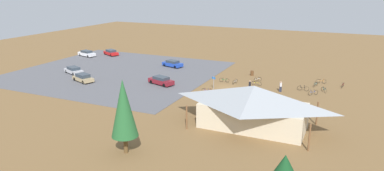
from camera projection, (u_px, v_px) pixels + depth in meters
ground at (226, 88)px, 58.98m from camera, size 160.00×160.00×0.00m
parking_lot_asphalt at (117, 72)px, 69.40m from camera, size 37.27×34.92×0.05m
bike_pavilion at (253, 104)px, 42.07m from camera, size 14.22×8.04×5.16m
trash_bin at (252, 73)px, 66.54m from camera, size 0.60×0.60×0.90m
lot_sign at (214, 81)px, 57.61m from camera, size 0.56×0.08×2.20m
pine_far_west at (124, 108)px, 35.04m from camera, size 2.71×2.71×7.79m
bicycle_teal_by_bin at (316, 84)px, 59.49m from camera, size 0.61×1.67×0.81m
bicycle_purple_edge_north at (206, 91)px, 55.92m from camera, size 1.66×0.51×0.82m
bicycle_silver_yard_center at (235, 82)px, 61.05m from camera, size 0.51×1.65×0.77m
bicycle_red_yard_right at (343, 86)px, 58.90m from camera, size 0.48×1.63×0.74m
bicycle_orange_back_row at (321, 81)px, 61.28m from camera, size 1.73×0.56×0.88m
bicycle_black_yard_left at (303, 88)px, 57.11m from camera, size 1.86×0.48×0.87m
bicycle_green_edge_south at (224, 80)px, 62.03m from camera, size 1.77×0.48×0.80m
bicycle_yellow_near_porch at (257, 83)px, 60.03m from camera, size 1.72×0.48×0.84m
bicycle_blue_mid_cluster at (313, 93)px, 54.86m from camera, size 1.36×1.23×0.88m
bicycle_white_lone_east at (258, 79)px, 62.38m from camera, size 1.00×1.57×0.86m
bicycle_teal_trailside at (324, 90)px, 56.40m from camera, size 0.91×1.47×0.82m
car_blue_front_row at (173, 64)px, 73.21m from camera, size 4.69×2.98×1.35m
car_red_back_corner at (111, 52)px, 85.00m from camera, size 4.60×3.46×1.36m
car_tan_end_stall at (83, 78)px, 62.18m from camera, size 4.75×3.22×1.40m
car_white_far_end at (87, 53)px, 83.74m from camera, size 4.98×2.89×1.39m
car_silver_aisle_side at (74, 70)px, 67.69m from camera, size 4.86×3.39×1.32m
car_maroon_second_row at (161, 80)px, 60.40m from camera, size 5.03×3.17×1.40m
visitor_by_pavilion at (281, 86)px, 56.46m from camera, size 0.36×0.36×1.70m
visitor_at_bikes at (250, 85)px, 56.92m from camera, size 0.36×0.36×1.73m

